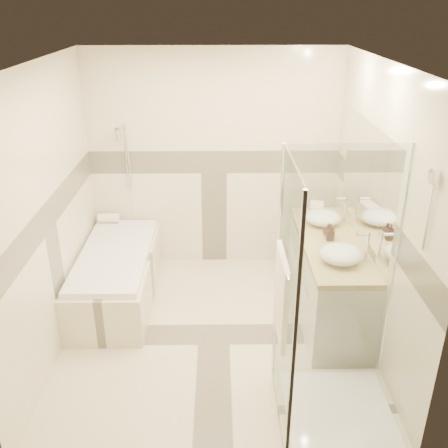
{
  "coord_description": "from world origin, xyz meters",
  "views": [
    {
      "loc": [
        0.05,
        -3.92,
        2.94
      ],
      "look_at": [
        0.1,
        0.25,
        1.05
      ],
      "focal_mm": 40.0,
      "sensor_mm": 36.0,
      "label": 1
    }
  ],
  "objects_px": {
    "vanity": "(328,279)",
    "amenity_bottle_b": "(328,230)",
    "vessel_sink_near": "(323,217)",
    "bathtub": "(117,273)",
    "amenity_bottle_a": "(330,232)",
    "vessel_sink_far": "(341,254)",
    "shower_enclosure": "(325,358)"
  },
  "relations": [
    {
      "from": "vanity",
      "to": "amenity_bottle_b",
      "type": "xyz_separation_m",
      "value": [
        -0.02,
        0.1,
        0.49
      ]
    },
    {
      "from": "vessel_sink_near",
      "to": "bathtub",
      "type": "bearing_deg",
      "value": -179.17
    },
    {
      "from": "vessel_sink_near",
      "to": "amenity_bottle_b",
      "type": "height_order",
      "value": "vessel_sink_near"
    },
    {
      "from": "bathtub",
      "to": "amenity_bottle_a",
      "type": "relative_size",
      "value": 10.69
    },
    {
      "from": "vanity",
      "to": "vessel_sink_far",
      "type": "distance_m",
      "value": 0.65
    },
    {
      "from": "bathtub",
      "to": "amenity_bottle_b",
      "type": "distance_m",
      "value": 2.23
    },
    {
      "from": "vessel_sink_far",
      "to": "shower_enclosure",
      "type": "bearing_deg",
      "value": -107.62
    },
    {
      "from": "shower_enclosure",
      "to": "vessel_sink_far",
      "type": "relative_size",
      "value": 5.55
    },
    {
      "from": "amenity_bottle_a",
      "to": "vessel_sink_far",
      "type": "bearing_deg",
      "value": -90.0
    },
    {
      "from": "shower_enclosure",
      "to": "amenity_bottle_b",
      "type": "distance_m",
      "value": 1.46
    },
    {
      "from": "amenity_bottle_a",
      "to": "amenity_bottle_b",
      "type": "height_order",
      "value": "amenity_bottle_a"
    },
    {
      "from": "shower_enclosure",
      "to": "vessel_sink_far",
      "type": "bearing_deg",
      "value": 72.38
    },
    {
      "from": "shower_enclosure",
      "to": "amenity_bottle_a",
      "type": "distance_m",
      "value": 1.38
    },
    {
      "from": "amenity_bottle_a",
      "to": "vessel_sink_near",
      "type": "bearing_deg",
      "value": 90.0
    },
    {
      "from": "vanity",
      "to": "shower_enclosure",
      "type": "xyz_separation_m",
      "value": [
        -0.29,
        -1.27,
        0.08
      ]
    },
    {
      "from": "vessel_sink_far",
      "to": "vanity",
      "type": "bearing_deg",
      "value": 87.22
    },
    {
      "from": "shower_enclosure",
      "to": "vessel_sink_near",
      "type": "height_order",
      "value": "shower_enclosure"
    },
    {
      "from": "vessel_sink_near",
      "to": "vessel_sink_far",
      "type": "relative_size",
      "value": 0.97
    },
    {
      "from": "vessel_sink_far",
      "to": "amenity_bottle_a",
      "type": "relative_size",
      "value": 2.31
    },
    {
      "from": "vanity",
      "to": "vessel_sink_near",
      "type": "bearing_deg",
      "value": 93.0
    },
    {
      "from": "vessel_sink_far",
      "to": "amenity_bottle_b",
      "type": "xyz_separation_m",
      "value": [
        0.0,
        0.51,
        -0.01
      ]
    },
    {
      "from": "bathtub",
      "to": "vessel_sink_far",
      "type": "height_order",
      "value": "vessel_sink_far"
    },
    {
      "from": "bathtub",
      "to": "amenity_bottle_a",
      "type": "height_order",
      "value": "amenity_bottle_a"
    },
    {
      "from": "vanity",
      "to": "shower_enclosure",
      "type": "distance_m",
      "value": 1.31
    },
    {
      "from": "bathtub",
      "to": "vanity",
      "type": "distance_m",
      "value": 2.18
    },
    {
      "from": "vessel_sink_near",
      "to": "amenity_bottle_b",
      "type": "bearing_deg",
      "value": -90.0
    },
    {
      "from": "vanity",
      "to": "vessel_sink_near",
      "type": "relative_size",
      "value": 4.53
    },
    {
      "from": "shower_enclosure",
      "to": "amenity_bottle_b",
      "type": "relative_size",
      "value": 15.69
    },
    {
      "from": "bathtub",
      "to": "amenity_bottle_b",
      "type": "bearing_deg",
      "value": -6.7
    },
    {
      "from": "vessel_sink_near",
      "to": "amenity_bottle_b",
      "type": "relative_size",
      "value": 2.75
    },
    {
      "from": "vanity",
      "to": "vessel_sink_far",
      "type": "bearing_deg",
      "value": -92.78
    },
    {
      "from": "amenity_bottle_a",
      "to": "amenity_bottle_b",
      "type": "bearing_deg",
      "value": 90.0
    }
  ]
}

